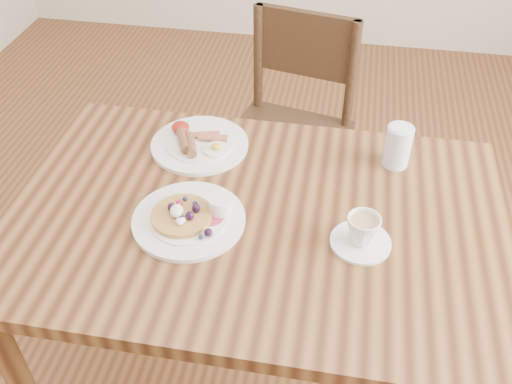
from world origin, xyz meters
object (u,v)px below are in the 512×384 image
teacup_saucer (362,233)px  dining_table (256,242)px  chair_far (290,126)px  water_glass (398,146)px  pancake_plate (191,217)px  breakfast_plate (198,143)px

teacup_saucer → dining_table: bearing=167.6°
chair_far → teacup_saucer: (0.26, -0.82, 0.29)m
chair_far → water_glass: (0.34, -0.50, 0.31)m
chair_far → water_glass: bearing=136.0°
chair_far → pancake_plate: (-0.14, -0.81, 0.27)m
dining_table → pancake_plate: 0.19m
water_glass → teacup_saucer: bearing=-103.9°
dining_table → chair_far: size_ratio=1.36×
pancake_plate → teacup_saucer: size_ratio=1.93×
dining_table → teacup_saucer: teacup_saucer is taller
dining_table → teacup_saucer: size_ratio=8.57×
chair_far → teacup_saucer: chair_far is taller
dining_table → chair_far: (-0.01, 0.76, -0.16)m
pancake_plate → teacup_saucer: 0.40m
chair_far → breakfast_plate: chair_far is taller
dining_table → pancake_plate: pancake_plate is taller
pancake_plate → breakfast_plate: 0.30m
pancake_plate → water_glass: 0.57m
teacup_saucer → breakfast_plate: bearing=147.0°
dining_table → pancake_plate: size_ratio=4.44×
water_glass → chair_far: bearing=123.9°
pancake_plate → chair_far: bearing=80.2°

